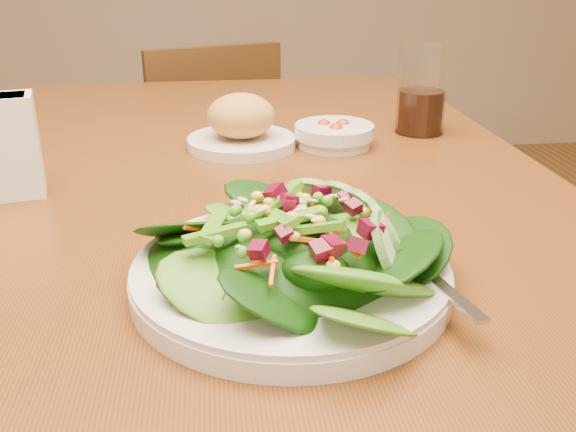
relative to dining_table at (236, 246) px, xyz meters
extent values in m
cube|color=#67330F|center=(0.00, 0.00, 0.08)|extent=(0.90, 1.40, 0.04)
cylinder|color=#3B240E|center=(-0.39, 0.64, -0.29)|extent=(0.07, 0.07, 0.71)
cylinder|color=#3B240E|center=(0.39, 0.64, -0.29)|extent=(0.07, 0.07, 0.71)
cube|color=#3B240E|center=(-0.07, 0.99, -0.26)|extent=(0.47, 0.47, 0.04)
cylinder|color=#3B240E|center=(0.03, 1.19, -0.47)|extent=(0.04, 0.04, 0.37)
cylinder|color=#3B240E|center=(-0.27, 1.09, -0.47)|extent=(0.04, 0.04, 0.37)
cylinder|color=#3B240E|center=(0.13, 0.88, -0.47)|extent=(0.04, 0.04, 0.37)
cylinder|color=#3B240E|center=(-0.17, 0.78, -0.47)|extent=(0.04, 0.04, 0.37)
cube|color=#3B240E|center=(-0.01, 0.82, -0.04)|extent=(0.35, 0.14, 0.41)
cylinder|color=silver|center=(0.04, -0.31, 0.11)|extent=(0.30, 0.30, 0.02)
ellipsoid|color=black|center=(0.04, -0.31, 0.14)|extent=(0.20, 0.20, 0.04)
cube|color=silver|center=(0.17, -0.34, 0.12)|extent=(0.05, 0.18, 0.01)
cylinder|color=silver|center=(0.02, 0.15, 0.11)|extent=(0.17, 0.17, 0.02)
ellipsoid|color=#C68747|center=(0.02, 0.15, 0.15)|extent=(0.11, 0.11, 0.07)
cylinder|color=silver|center=(0.17, 0.14, 0.12)|extent=(0.13, 0.13, 0.04)
sphere|color=red|center=(0.18, 0.15, 0.13)|extent=(0.03, 0.03, 0.03)
sphere|color=red|center=(0.15, 0.15, 0.13)|extent=(0.03, 0.03, 0.03)
sphere|color=red|center=(0.17, 0.12, 0.13)|extent=(0.03, 0.03, 0.03)
cylinder|color=silver|center=(0.33, 0.20, 0.17)|extent=(0.08, 0.08, 0.14)
cylinder|color=black|center=(0.33, 0.20, 0.14)|extent=(0.07, 0.07, 0.07)
camera|label=1|loc=(-0.03, -0.83, 0.40)|focal=40.00mm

